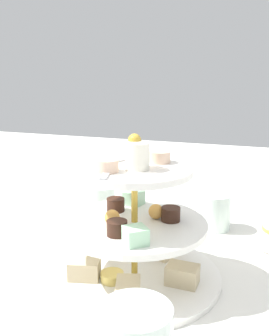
% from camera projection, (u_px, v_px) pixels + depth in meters
% --- Properties ---
extents(ground_plane, '(2.40, 2.40, 0.00)m').
position_uv_depth(ground_plane, '(135.00, 278.00, 0.63)').
color(ground_plane, silver).
extents(tiered_serving_stand, '(0.28, 0.28, 0.24)m').
position_uv_depth(tiered_serving_stand, '(134.00, 237.00, 0.62)').
color(tiered_serving_stand, white).
rests_on(tiered_serving_stand, ground_plane).
extents(water_glass_short_left, '(0.06, 0.06, 0.08)m').
position_uv_depth(water_glass_short_left, '(215.00, 212.00, 0.82)').
color(water_glass_short_left, silver).
rests_on(water_glass_short_left, ground_plane).
extents(water_glass_mid_back, '(0.06, 0.06, 0.09)m').
position_uv_depth(water_glass_mid_back, '(102.00, 205.00, 0.85)').
color(water_glass_mid_back, silver).
rests_on(water_glass_mid_back, ground_plane).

